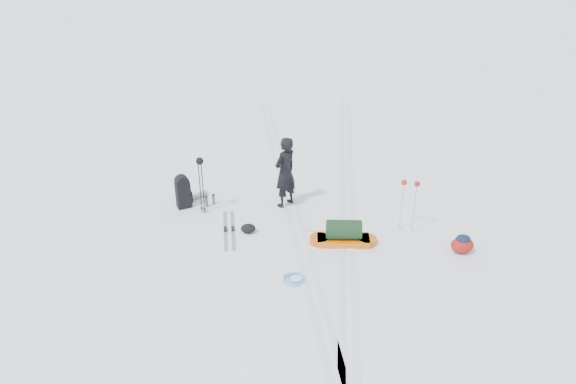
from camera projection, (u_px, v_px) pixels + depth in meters
name	position (u px, v px, depth m)	size (l,w,h in m)	color
ground	(297.00, 230.00, 12.54)	(200.00, 200.00, 0.00)	white
snow_hill_backdrop	(555.00, 286.00, 122.07)	(359.50, 192.00, 162.45)	white
ski_tracks	(321.00, 209.00, 13.34)	(3.38, 17.97, 0.01)	silver
skier	(285.00, 172.00, 13.13)	(0.64, 0.42, 1.74)	black
pulk_sled	(344.00, 235.00, 11.96)	(1.46, 0.56, 0.55)	orange
expedition_rucksack	(185.00, 192.00, 13.31)	(0.72, 0.81, 0.83)	black
ski_poles_black	(200.00, 168.00, 12.67)	(0.19, 0.18, 1.42)	black
ski_poles_silver	(410.00, 189.00, 12.02)	(0.38, 0.21, 1.25)	#B4B7BB
touring_skis_grey	(229.00, 230.00, 12.50)	(0.34, 1.67, 0.06)	#9A9BA2
touring_skis_white	(337.00, 241.00, 12.08)	(1.56, 1.22, 0.06)	white
rope_coil	(294.00, 279.00, 10.90)	(0.55, 0.55, 0.05)	#62A1EF
small_daypack	(462.00, 244.00, 11.66)	(0.53, 0.43, 0.41)	maroon
thermos_pair	(210.00, 201.00, 13.45)	(0.23, 0.22, 0.28)	#57585E
stuff_sack	(248.00, 228.00, 12.38)	(0.39, 0.33, 0.21)	black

